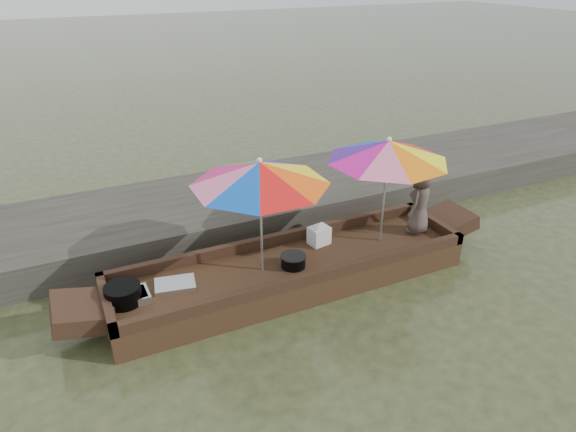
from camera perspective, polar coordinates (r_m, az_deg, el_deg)
name	(u,v)px	position (r m, az deg, el deg)	size (l,w,h in m)	color
water	(291,284)	(7.10, 0.35, -7.56)	(80.00, 80.00, 0.00)	#30391F
dock	(235,205)	(8.75, -5.88, 1.19)	(22.00, 2.20, 0.50)	#2D2B26
boat_hull	(291,273)	(7.00, 0.35, -6.38)	(4.85, 1.20, 0.35)	black
cooking_pot	(123,294)	(6.40, -17.86, -8.28)	(0.43, 0.43, 0.23)	black
tray_crayfish	(128,298)	(6.44, -17.34, -8.67)	(0.49, 0.34, 0.09)	silver
tray_scallop	(175,285)	(6.56, -12.44, -7.46)	(0.49, 0.34, 0.06)	silver
charcoal_grill	(293,261)	(6.78, 0.59, -5.06)	(0.32, 0.32, 0.15)	black
supply_bag	(319,236)	(7.29, 3.47, -2.18)	(0.28, 0.22, 0.26)	silver
vendor	(420,201)	(7.69, 14.50, 1.60)	(0.49, 0.32, 0.99)	#4F423B
umbrella_bow	(261,217)	(6.38, -3.02, -0.08)	(1.72, 1.72, 1.55)	yellow
umbrella_stern	(384,191)	(7.21, 10.67, 2.74)	(1.66, 1.66, 1.55)	red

